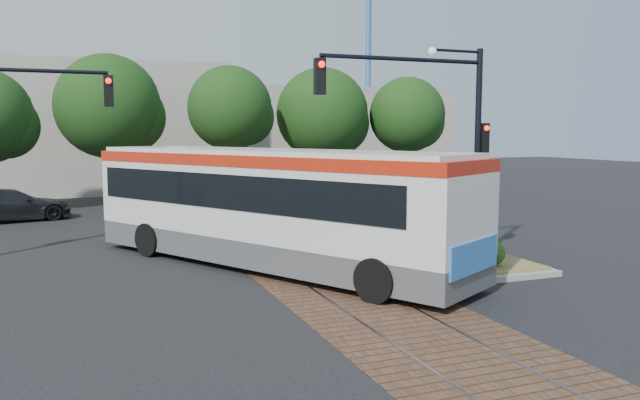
{
  "coord_description": "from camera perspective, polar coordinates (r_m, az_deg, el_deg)",
  "views": [
    {
      "loc": [
        -5.88,
        -16.39,
        3.82
      ],
      "look_at": [
        1.34,
        2.42,
        1.6
      ],
      "focal_mm": 35.0,
      "sensor_mm": 36.0,
      "label": 1
    }
  ],
  "objects": [
    {
      "name": "city_bus",
      "position": [
        17.55,
        -4.84,
        -0.17
      ],
      "size": [
        8.49,
        12.04,
        3.32
      ],
      "rotation": [
        0.0,
        0.0,
        0.53
      ],
      "color": "#48484A",
      "rests_on": "ground"
    },
    {
      "name": "tree_row",
      "position": [
        33.58,
        -8.9,
        7.97
      ],
      "size": [
        26.4,
        5.6,
        7.67
      ],
      "color": "#382314",
      "rests_on": "ground"
    },
    {
      "name": "crane",
      "position": [
        56.2,
        4.43,
        13.49
      ],
      "size": [
        8.0,
        0.5,
        18.0
      ],
      "color": "#3F72B2",
      "rests_on": "ground"
    },
    {
      "name": "parked_car",
      "position": [
        29.62,
        -26.45,
        -0.42
      ],
      "size": [
        5.18,
        3.18,
        1.4
      ],
      "primitive_type": "imported",
      "rotation": [
        0.0,
        0.0,
        1.84
      ],
      "color": "black",
      "rests_on": "ground"
    },
    {
      "name": "warehouses",
      "position": [
        45.45,
        -14.33,
        6.09
      ],
      "size": [
        40.0,
        13.0,
        8.0
      ],
      "color": "#ADA899",
      "rests_on": "ground"
    },
    {
      "name": "trackbed",
      "position": [
        21.56,
        -4.85,
        -3.92
      ],
      "size": [
        3.6,
        40.0,
        0.02
      ],
      "color": "brown",
      "rests_on": "ground"
    },
    {
      "name": "ground",
      "position": [
        17.82,
        -1.25,
        -6.09
      ],
      "size": [
        120.0,
        120.0,
        0.0
      ],
      "primitive_type": "plane",
      "color": "black",
      "rests_on": "ground"
    },
    {
      "name": "signal_pole_main",
      "position": [
        18.38,
        11.1,
        7.22
      ],
      "size": [
        5.49,
        0.46,
        6.0
      ],
      "color": "black",
      "rests_on": "ground"
    },
    {
      "name": "traffic_island",
      "position": [
        19.15,
        13.44,
        -4.39
      ],
      "size": [
        2.2,
        5.2,
        1.13
      ],
      "color": "gray",
      "rests_on": "ground"
    }
  ]
}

